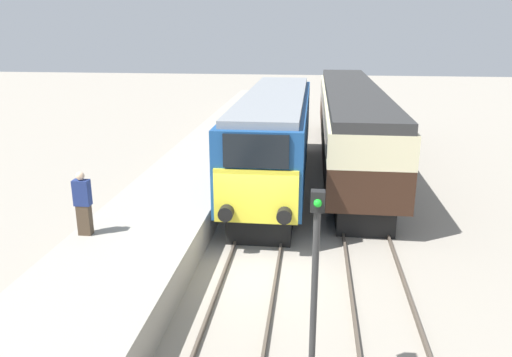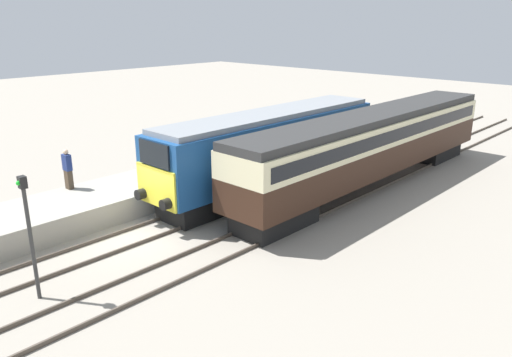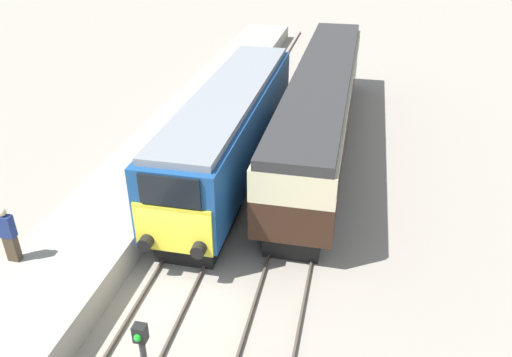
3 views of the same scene
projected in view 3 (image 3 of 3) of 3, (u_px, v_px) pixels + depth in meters
The scene contains 7 objects.
ground_plane at pixel (169, 293), 15.32m from camera, with size 120.00×120.00×0.00m, color gray.
platform_left at pixel (163, 155), 22.51m from camera, with size 3.50×50.00×1.01m.
rails_near_track at pixel (215, 206), 19.55m from camera, with size 1.51×60.00×0.14m.
rails_far_track at pixel (301, 216), 18.92m from camera, with size 1.50×60.00×0.14m.
locomotive at pixel (231, 129), 20.81m from camera, with size 2.70×14.22×3.96m.
passenger_carriage at pixel (322, 100), 23.51m from camera, with size 2.75×19.41×3.83m.
person_on_platform at pixel (9, 235), 14.71m from camera, with size 0.44×0.26×1.81m.
Camera 3 is at (5.10, -10.82, 10.56)m, focal length 35.00 mm.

